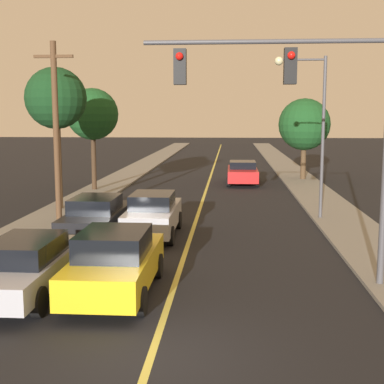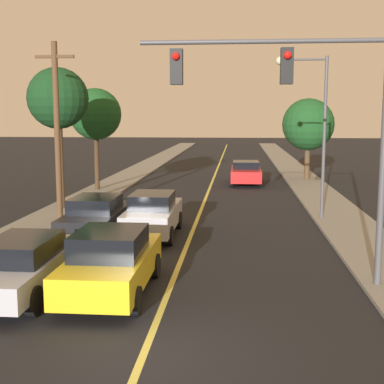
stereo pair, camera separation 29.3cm
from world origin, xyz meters
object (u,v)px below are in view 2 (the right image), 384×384
at_px(car_near_lane_second, 153,214).
at_px(tree_left_far, 58,100).
at_px(car_near_lane_front, 112,262).
at_px(streetlamp_right, 312,114).
at_px(car_outer_lane_front, 25,264).
at_px(traffic_signal_mast, 304,103).
at_px(utility_pole_left, 57,129).
at_px(car_outer_lane_second, 97,214).
at_px(tree_left_near, 96,115).
at_px(tree_right_near, 308,125).
at_px(car_far_oncoming, 246,172).

distance_m(car_near_lane_second, tree_left_far, 8.54).
relative_size(car_near_lane_front, streetlamp_right, 0.68).
bearing_deg(car_outer_lane_front, traffic_signal_mast, 9.36).
bearing_deg(utility_pole_left, traffic_signal_mast, -39.46).
height_order(traffic_signal_mast, streetlamp_right, streetlamp_right).
bearing_deg(car_outer_lane_second, utility_pole_left, 140.82).
bearing_deg(tree_left_near, car_outer_lane_second, -75.15).
xyz_separation_m(car_near_lane_second, tree_right_near, (7.93, 17.99, 3.03)).
xyz_separation_m(utility_pole_left, tree_left_far, (-1.03, 3.23, 1.30)).
bearing_deg(car_near_lane_front, car_outer_lane_second, 107.89).
relative_size(car_near_lane_front, car_outer_lane_front, 0.91).
relative_size(car_far_oncoming, traffic_signal_mast, 0.75).
bearing_deg(car_near_lane_front, car_far_oncoming, 80.68).
height_order(car_far_oncoming, tree_left_near, tree_left_near).
relative_size(car_near_lane_second, car_outer_lane_front, 0.90).
relative_size(car_near_lane_front, car_near_lane_second, 1.01).
bearing_deg(streetlamp_right, car_outer_lane_front, -129.18).
distance_m(car_outer_lane_front, utility_pole_left, 9.39).
xyz_separation_m(car_far_oncoming, traffic_signal_mast, (1.14, -21.35, 4.04)).
relative_size(car_outer_lane_second, car_far_oncoming, 1.03).
bearing_deg(tree_left_far, streetlamp_right, -7.07).
height_order(car_near_lane_front, car_near_lane_second, car_near_lane_front).
bearing_deg(utility_pole_left, tree_left_far, 107.70).
distance_m(utility_pole_left, tree_right_near, 20.18).
xyz_separation_m(traffic_signal_mast, streetlamp_right, (1.45, 9.24, -0.25)).
bearing_deg(tree_right_near, car_outer_lane_front, -112.32).
distance_m(tree_left_near, tree_right_near, 14.62).
distance_m(car_near_lane_front, car_outer_lane_second, 7.21).
bearing_deg(car_outer_lane_front, car_far_oncoming, 75.33).
bearing_deg(utility_pole_left, car_far_oncoming, 60.39).
height_order(car_outer_lane_front, tree_left_far, tree_left_far).
xyz_separation_m(car_outer_lane_front, car_outer_lane_second, (0.00, 6.96, -0.01)).
height_order(car_far_oncoming, tree_left_far, tree_left_far).
height_order(car_outer_lane_front, traffic_signal_mast, traffic_signal_mast).
distance_m(car_near_lane_front, streetlamp_right, 12.62).
distance_m(car_near_lane_front, tree_left_near, 19.44).
height_order(car_outer_lane_second, utility_pole_left, utility_pole_left).
xyz_separation_m(car_outer_lane_second, traffic_signal_mast, (7.03, -5.81, 4.06)).
bearing_deg(streetlamp_right, car_near_lane_front, -121.29).
xyz_separation_m(car_near_lane_second, tree_left_near, (-5.26, 11.73, 3.71)).
bearing_deg(car_far_oncoming, streetlamp_right, 102.05).
bearing_deg(streetlamp_right, tree_left_far, 172.93).
distance_m(car_near_lane_front, traffic_signal_mast, 6.33).
distance_m(tree_left_near, tree_left_far, 6.65).
relative_size(tree_left_near, tree_left_far, 0.91).
bearing_deg(car_near_lane_second, car_near_lane_front, -90.00).
relative_size(car_outer_lane_front, streetlamp_right, 0.75).
bearing_deg(tree_right_near, car_near_lane_front, -107.86).
bearing_deg(traffic_signal_mast, car_outer_lane_second, 140.45).
bearing_deg(car_near_lane_second, tree_left_far, 135.82).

